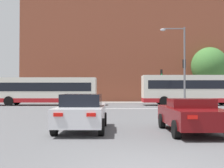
{
  "coord_description": "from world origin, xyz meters",
  "views": [
    {
      "loc": [
        -0.75,
        -5.8,
        1.71
      ],
      "look_at": [
        -0.84,
        23.42,
        2.28
      ],
      "focal_mm": 45.0,
      "sensor_mm": 36.0,
      "label": 1
    }
  ],
  "objects_px": {
    "car_saloon_left": "(83,112)",
    "pedestrian_walking_east": "(69,95)",
    "car_roadster_right": "(193,115)",
    "bus_crossing_lead": "(195,89)",
    "traffic_light_far_right": "(162,80)",
    "pedestrian_waiting": "(57,95)",
    "street_lamp_junction": "(181,58)",
    "traffic_light_near_right": "(185,75)",
    "bus_crossing_trailing": "(46,91)"
  },
  "relations": [
    {
      "from": "car_roadster_right",
      "to": "pedestrian_waiting",
      "type": "distance_m",
      "value": 29.19
    },
    {
      "from": "street_lamp_junction",
      "to": "car_roadster_right",
      "type": "bearing_deg",
      "value": -102.09
    },
    {
      "from": "bus_crossing_lead",
      "to": "bus_crossing_trailing",
      "type": "height_order",
      "value": "bus_crossing_lead"
    },
    {
      "from": "car_roadster_right",
      "to": "car_saloon_left",
      "type": "bearing_deg",
      "value": 171.84
    },
    {
      "from": "pedestrian_waiting",
      "to": "pedestrian_walking_east",
      "type": "bearing_deg",
      "value": 112.03
    },
    {
      "from": "pedestrian_waiting",
      "to": "pedestrian_walking_east",
      "type": "relative_size",
      "value": 0.95
    },
    {
      "from": "car_saloon_left",
      "to": "car_roadster_right",
      "type": "bearing_deg",
      "value": -7.06
    },
    {
      "from": "traffic_light_near_right",
      "to": "pedestrian_walking_east",
      "type": "height_order",
      "value": "traffic_light_near_right"
    },
    {
      "from": "bus_crossing_trailing",
      "to": "traffic_light_far_right",
      "type": "bearing_deg",
      "value": -64.01
    },
    {
      "from": "traffic_light_far_right",
      "to": "car_saloon_left",
      "type": "bearing_deg",
      "value": -107.09
    },
    {
      "from": "bus_crossing_lead",
      "to": "car_roadster_right",
      "type": "bearing_deg",
      "value": 163.47
    },
    {
      "from": "car_roadster_right",
      "to": "traffic_light_near_right",
      "type": "distance_m",
      "value": 15.48
    },
    {
      "from": "car_saloon_left",
      "to": "street_lamp_junction",
      "type": "distance_m",
      "value": 16.31
    },
    {
      "from": "car_roadster_right",
      "to": "pedestrian_walking_east",
      "type": "bearing_deg",
      "value": 108.25
    },
    {
      "from": "pedestrian_walking_east",
      "to": "street_lamp_junction",
      "type": "bearing_deg",
      "value": -107.58
    },
    {
      "from": "traffic_light_far_right",
      "to": "traffic_light_near_right",
      "type": "relative_size",
      "value": 0.97
    },
    {
      "from": "bus_crossing_lead",
      "to": "street_lamp_junction",
      "type": "relative_size",
      "value": 1.5
    },
    {
      "from": "car_saloon_left",
      "to": "traffic_light_far_right",
      "type": "xyz_separation_m",
      "value": [
        7.83,
        25.47,
        2.15
      ]
    },
    {
      "from": "bus_crossing_lead",
      "to": "traffic_light_far_right",
      "type": "height_order",
      "value": "traffic_light_far_right"
    },
    {
      "from": "car_saloon_left",
      "to": "pedestrian_walking_east",
      "type": "relative_size",
      "value": 2.5
    },
    {
      "from": "traffic_light_near_right",
      "to": "traffic_light_far_right",
      "type": "bearing_deg",
      "value": 90.71
    },
    {
      "from": "car_roadster_right",
      "to": "bus_crossing_lead",
      "type": "height_order",
      "value": "bus_crossing_lead"
    },
    {
      "from": "bus_crossing_lead",
      "to": "bus_crossing_trailing",
      "type": "bearing_deg",
      "value": 89.8
    },
    {
      "from": "bus_crossing_lead",
      "to": "pedestrian_walking_east",
      "type": "xyz_separation_m",
      "value": [
        -14.8,
        7.47,
        -0.72
      ]
    },
    {
      "from": "bus_crossing_trailing",
      "to": "car_saloon_left",
      "type": "bearing_deg",
      "value": -162.09
    },
    {
      "from": "bus_crossing_lead",
      "to": "car_saloon_left",
      "type": "bearing_deg",
      "value": 151.51
    },
    {
      "from": "bus_crossing_lead",
      "to": "pedestrian_walking_east",
      "type": "distance_m",
      "value": 16.59
    },
    {
      "from": "bus_crossing_trailing",
      "to": "traffic_light_near_right",
      "type": "height_order",
      "value": "traffic_light_near_right"
    },
    {
      "from": "street_lamp_junction",
      "to": "pedestrian_walking_east",
      "type": "height_order",
      "value": "street_lamp_junction"
    },
    {
      "from": "bus_crossing_lead",
      "to": "traffic_light_near_right",
      "type": "height_order",
      "value": "traffic_light_near_right"
    },
    {
      "from": "traffic_light_far_right",
      "to": "pedestrian_walking_east",
      "type": "bearing_deg",
      "value": 177.01
    },
    {
      "from": "traffic_light_far_right",
      "to": "pedestrian_waiting",
      "type": "distance_m",
      "value": 14.34
    },
    {
      "from": "street_lamp_junction",
      "to": "pedestrian_walking_east",
      "type": "relative_size",
      "value": 4.31
    },
    {
      "from": "traffic_light_near_right",
      "to": "street_lamp_junction",
      "type": "relative_size",
      "value": 0.61
    },
    {
      "from": "car_saloon_left",
      "to": "pedestrian_waiting",
      "type": "xyz_separation_m",
      "value": [
        -6.33,
        26.55,
        0.18
      ]
    },
    {
      "from": "pedestrian_waiting",
      "to": "pedestrian_walking_east",
      "type": "xyz_separation_m",
      "value": [
        1.66,
        -0.43,
        0.06
      ]
    },
    {
      "from": "bus_crossing_trailing",
      "to": "traffic_light_near_right",
      "type": "xyz_separation_m",
      "value": [
        14.01,
        -4.41,
        1.42
      ]
    },
    {
      "from": "car_saloon_left",
      "to": "car_roadster_right",
      "type": "xyz_separation_m",
      "value": [
        4.41,
        -0.59,
        -0.08
      ]
    },
    {
      "from": "car_saloon_left",
      "to": "bus_crossing_lead",
      "type": "relative_size",
      "value": 0.39
    },
    {
      "from": "car_saloon_left",
      "to": "car_roadster_right",
      "type": "relative_size",
      "value": 1.0
    },
    {
      "from": "car_saloon_left",
      "to": "car_roadster_right",
      "type": "distance_m",
      "value": 4.45
    },
    {
      "from": "pedestrian_waiting",
      "to": "pedestrian_walking_east",
      "type": "distance_m",
      "value": 1.71
    },
    {
      "from": "bus_crossing_lead",
      "to": "street_lamp_junction",
      "type": "distance_m",
      "value": 6.05
    },
    {
      "from": "car_roadster_right",
      "to": "pedestrian_walking_east",
      "type": "height_order",
      "value": "pedestrian_walking_east"
    },
    {
      "from": "bus_crossing_trailing",
      "to": "traffic_light_far_right",
      "type": "relative_size",
      "value": 2.56
    },
    {
      "from": "car_saloon_left",
      "to": "traffic_light_near_right",
      "type": "relative_size",
      "value": 0.96
    },
    {
      "from": "car_saloon_left",
      "to": "pedestrian_walking_east",
      "type": "distance_m",
      "value": 26.54
    },
    {
      "from": "car_roadster_right",
      "to": "pedestrian_waiting",
      "type": "relative_size",
      "value": 2.64
    },
    {
      "from": "bus_crossing_lead",
      "to": "pedestrian_waiting",
      "type": "relative_size",
      "value": 6.81
    },
    {
      "from": "car_saloon_left",
      "to": "pedestrian_walking_east",
      "type": "height_order",
      "value": "pedestrian_walking_east"
    }
  ]
}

